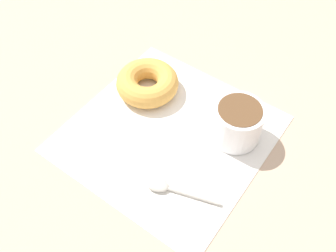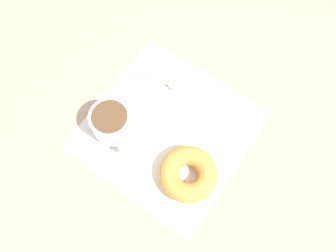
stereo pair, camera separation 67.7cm
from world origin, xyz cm
name	(u,v)px [view 1 (the left image)]	position (x,y,z in cm)	size (l,w,h in cm)	color
ground_plane	(165,135)	(0.00, 0.00, -1.00)	(120.00, 120.00, 2.00)	tan
napkin	(168,134)	(-0.16, -0.71, 0.15)	(31.36, 31.36, 0.30)	white
coffee_cup	(237,121)	(6.56, -9.52, 3.76)	(8.17, 10.05, 6.65)	white
donut	(147,83)	(5.31, 8.34, 2.24)	(11.31, 11.31, 3.89)	gold
spoon	(166,187)	(-8.51, -6.98, 0.71)	(5.31, 11.43, 0.90)	#B7B2A8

